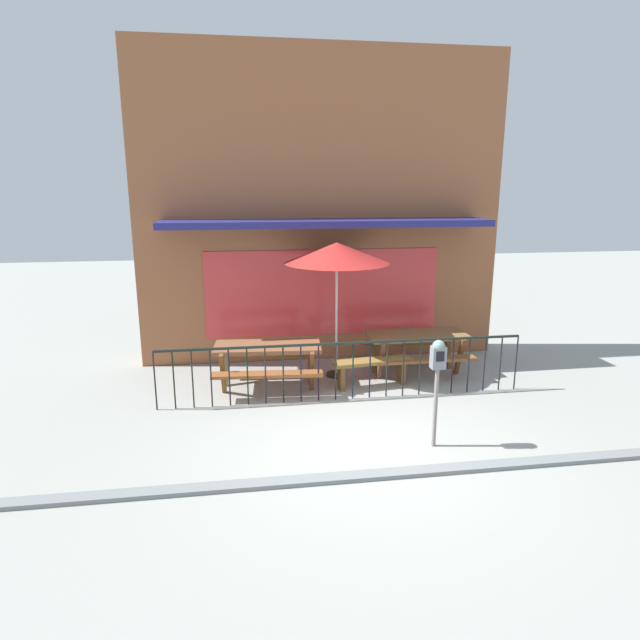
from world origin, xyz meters
TOP-DOWN VIEW (x-y plane):
  - ground at (0.00, 0.00)m, footprint 40.00×40.00m
  - pub_storefront at (0.00, 4.20)m, footprint 7.08×1.50m
  - patio_fence_front at (0.00, 1.78)m, footprint 5.97×0.04m
  - picnic_table_left at (-1.20, 2.46)m, footprint 1.90×1.50m
  - picnic_table_right at (1.55, 2.82)m, footprint 1.81×1.37m
  - patio_umbrella at (0.07, 2.90)m, footprint 1.84×1.84m
  - patio_bench at (0.59, 2.30)m, footprint 1.43×0.51m
  - parking_meter_near at (0.87, -0.03)m, footprint 0.18×0.17m
  - curb_edge at (0.00, -0.70)m, footprint 9.92×0.20m

SIDE VIEW (x-z plane):
  - ground at x=0.00m, z-range 0.00..0.00m
  - curb_edge at x=0.00m, z-range -0.06..0.06m
  - patio_bench at x=0.59m, z-range 0.11..0.59m
  - picnic_table_left at x=-1.20m, z-range 0.21..1.01m
  - picnic_table_right at x=1.55m, z-range 0.21..1.01m
  - patio_fence_front at x=0.00m, z-range 0.18..1.14m
  - parking_meter_near at x=0.87m, z-range 0.40..1.88m
  - patio_umbrella at x=0.07m, z-range 1.03..3.47m
  - pub_storefront at x=0.00m, z-range -0.03..5.90m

